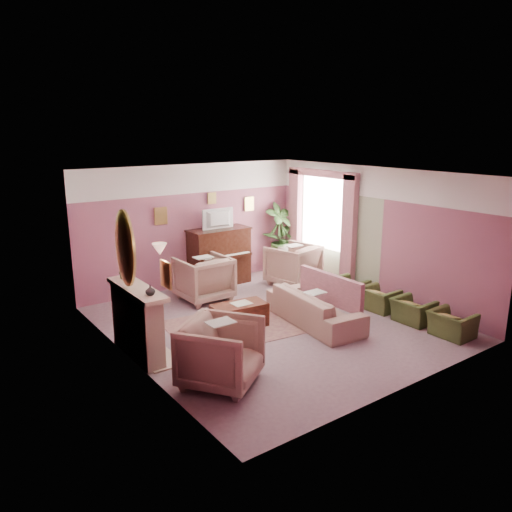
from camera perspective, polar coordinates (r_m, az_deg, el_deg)
floor at (r=9.49m, az=1.91°, el=-7.69°), size 5.50×6.00×0.01m
ceiling at (r=8.83m, az=2.06°, el=9.39°), size 5.50×6.00×0.01m
wall_back at (r=11.52m, az=-7.24°, el=3.43°), size 5.50×0.02×2.80m
wall_front at (r=7.04m, az=17.21°, el=-4.23°), size 5.50×0.02×2.80m
wall_left at (r=7.74m, az=-14.32°, el=-2.35°), size 0.02×6.00×2.80m
wall_right at (r=10.93m, az=13.45°, el=2.55°), size 0.02×6.00×2.80m
picture_rail_band at (r=11.35m, az=-7.39°, el=8.75°), size 5.50×0.01×0.65m
stripe_panel at (r=11.85m, az=8.56°, el=2.09°), size 0.01×3.00×2.15m
fireplace_surround at (r=8.24m, az=-13.44°, el=-7.50°), size 0.30×1.40×1.10m
fireplace_inset at (r=8.33m, az=-12.74°, el=-8.33°), size 0.18×0.72×0.68m
fire_ember at (r=8.42m, az=-12.42°, el=-9.41°), size 0.06×0.54×0.10m
mantel_shelf at (r=8.06m, az=-13.48°, el=-3.70°), size 0.40×1.55×0.07m
hearth at (r=8.52m, az=-11.97°, el=-10.60°), size 0.55×1.50×0.02m
mirror_frame at (r=7.83m, az=-14.71°, el=0.86°), size 0.04×0.72×1.20m
mirror_glass at (r=7.84m, az=-14.54°, el=0.89°), size 0.01×0.60×1.06m
sconce_shade at (r=6.88m, az=-10.96°, el=0.77°), size 0.20×0.20×0.16m
piano at (r=11.66m, az=-4.21°, el=-0.14°), size 1.40×0.60×1.30m
piano_keyshelf at (r=11.35m, az=-3.29°, el=-0.16°), size 1.30×0.12×0.06m
piano_keys at (r=11.34m, az=-3.29°, el=0.04°), size 1.20×0.08×0.02m
piano_top at (r=11.51m, az=-4.27°, el=3.04°), size 1.45×0.65×0.04m
television at (r=11.41m, az=-4.17°, el=4.43°), size 0.80×0.12×0.48m
print_back_left at (r=11.07m, az=-10.83°, el=4.53°), size 0.30×0.03×0.38m
print_back_right at (r=12.23m, az=-0.81°, el=5.99°), size 0.26×0.03×0.34m
print_back_mid at (r=11.63m, az=-5.07°, el=6.59°), size 0.22×0.03×0.26m
print_left_wall at (r=6.60m, az=-10.26°, el=-2.11°), size 0.03×0.28×0.36m
window_blind at (r=11.89m, az=7.71°, el=5.22°), size 0.03×1.40×1.80m
curtain_left at (r=11.26m, az=10.57°, el=2.53°), size 0.16×0.34×2.60m
curtain_right at (r=12.57m, az=4.49°, el=3.96°), size 0.16×0.34×2.60m
pelmet at (r=11.73m, az=7.56°, el=9.34°), size 0.16×2.20×0.16m
mantel_plant at (r=8.51m, az=-14.93°, el=-1.64°), size 0.16×0.16×0.28m
mantel_vase at (r=7.59m, az=-11.99°, el=-3.87°), size 0.16×0.16×0.16m
area_rug at (r=9.37m, az=-2.07°, el=-7.96°), size 2.71×2.10×0.01m
coffee_table at (r=9.24m, az=-1.93°, el=-6.82°), size 1.05×0.61×0.45m
table_paper at (r=9.19m, az=-1.68°, el=-5.42°), size 0.35×0.28×0.01m
sofa at (r=9.41m, az=6.70°, el=-5.19°), size 0.71×2.13×0.86m
sofa_throw at (r=9.62m, az=8.49°, el=-3.75°), size 0.11×1.62×0.59m
floral_armchair_left at (r=10.65m, az=-6.01°, el=-2.28°), size 1.01×1.01×1.06m
floral_armchair_right at (r=11.66m, az=4.26°, el=-0.76°), size 1.01×1.01×1.06m
floral_armchair_front at (r=7.20m, az=-4.00°, el=-10.60°), size 1.01×1.01×1.06m
olive_chair_a at (r=9.45m, az=21.52°, el=-6.85°), size 0.50×0.71×0.61m
olive_chair_b at (r=9.88m, az=17.53°, el=-5.59°), size 0.50×0.71×0.61m
olive_chair_c at (r=10.35m, az=13.91°, el=-4.42°), size 0.50×0.71×0.61m
olive_chair_d at (r=10.86m, az=10.62°, el=-3.34°), size 0.50×0.71×0.61m
side_table at (r=12.75m, az=3.07°, el=-0.24°), size 0.52×0.52×0.70m
side_plant_big at (r=12.63m, az=3.10°, el=2.04°), size 0.30×0.30×0.34m
side_plant_small at (r=12.64m, az=3.80°, el=1.90°), size 0.16×0.16×0.28m
palm_pot at (r=12.76m, az=2.63°, el=-1.06°), size 0.34×0.34×0.34m
palm_plant at (r=12.55m, az=2.68°, el=2.86°), size 0.76×0.76×1.44m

